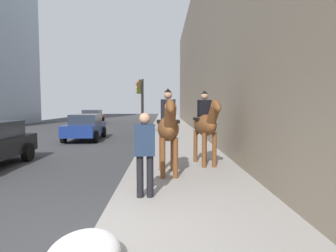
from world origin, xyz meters
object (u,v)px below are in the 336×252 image
object	(u,v)px
car_mid_lane	(92,116)
traffic_light_far_curb	(142,96)
car_near_lane	(85,126)
traffic_light_near_curb	(140,99)
mounted_horse_far	(206,124)
mounted_horse_near	(168,127)
pedestrian_greeting	(145,149)

from	to	relation	value
car_mid_lane	traffic_light_far_curb	distance (m)	10.09
car_near_lane	traffic_light_near_curb	distance (m)	3.72
car_near_lane	traffic_light_near_curb	world-z (taller)	traffic_light_near_curb
car_near_lane	traffic_light_near_curb	size ratio (longest dim) A/B	1.25
mounted_horse_far	car_mid_lane	bearing A→B (deg)	-168.17
traffic_light_near_curb	traffic_light_far_curb	distance (m)	4.70
traffic_light_near_curb	car_near_lane	bearing A→B (deg)	117.93
traffic_light_near_curb	traffic_light_far_curb	bearing A→B (deg)	3.29
car_mid_lane	mounted_horse_far	bearing A→B (deg)	20.76
car_mid_lane	traffic_light_near_curb	xyz separation A→B (m)	(-12.67, -6.12, 1.55)
traffic_light_near_curb	car_mid_lane	bearing A→B (deg)	25.79
mounted_horse_far	traffic_light_far_curb	distance (m)	14.21
mounted_horse_far	car_near_lane	xyz separation A→B (m)	(7.57, 5.71, -0.64)
mounted_horse_near	traffic_light_far_curb	bearing A→B (deg)	-175.72
car_near_lane	traffic_light_near_curb	bearing A→B (deg)	115.33
mounted_horse_far	car_near_lane	bearing A→B (deg)	-153.19
car_near_lane	traffic_light_far_curb	world-z (taller)	traffic_light_far_curb
mounted_horse_near	mounted_horse_far	bearing A→B (deg)	135.08
mounted_horse_near	pedestrian_greeting	distance (m)	1.97
car_mid_lane	traffic_light_far_curb	xyz separation A→B (m)	(-7.99, -5.85, 1.90)
car_mid_lane	car_near_lane	bearing A→B (deg)	11.09
car_near_lane	car_mid_lane	xyz separation A→B (m)	(14.26, 3.13, -0.00)
mounted_horse_near	mounted_horse_far	xyz separation A→B (m)	(1.28, -1.16, 0.01)
mounted_horse_far	car_mid_lane	xyz separation A→B (m)	(21.83, 8.85, -0.65)
traffic_light_near_curb	traffic_light_far_curb	world-z (taller)	traffic_light_far_curb
pedestrian_greeting	traffic_light_far_curb	distance (m)	17.13
mounted_horse_near	car_near_lane	xyz separation A→B (m)	(8.85, 4.55, -0.64)
mounted_horse_far	traffic_light_near_curb	bearing A→B (deg)	-173.66
mounted_horse_far	pedestrian_greeting	xyz separation A→B (m)	(-3.17, 1.66, -0.30)
pedestrian_greeting	traffic_light_near_curb	xyz separation A→B (m)	(12.32, 1.07, 1.20)
mounted_horse_near	car_near_lane	world-z (taller)	mounted_horse_near
mounted_horse_near	car_near_lane	distance (m)	9.97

